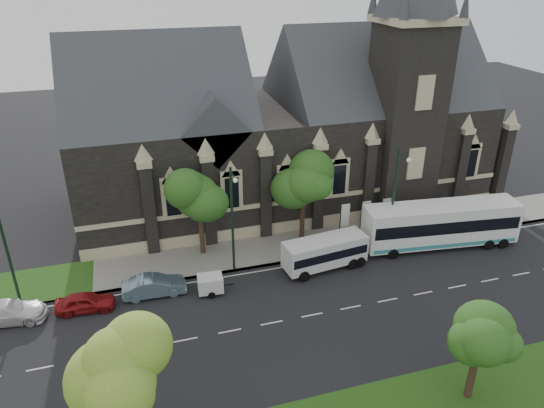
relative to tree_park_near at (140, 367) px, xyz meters
name	(u,v)px	position (x,y,z in m)	size (l,w,h in m)	color
ground	(312,315)	(11.77, 8.77, -6.42)	(160.00, 160.00, 0.00)	black
sidewalk	(273,248)	(11.77, 18.27, -6.34)	(80.00, 5.00, 0.15)	gray
museum	(295,124)	(16.89, 27.55, 1.75)	(40.00, 17.70, 29.90)	black
tree_park_near	(140,367)	(0.00, 0.00, 0.00)	(4.42, 4.42, 8.56)	black
tree_park_east	(482,330)	(17.95, -0.55, -1.80)	(3.40, 3.40, 6.28)	black
tree_walk_right	(305,179)	(14.98, 19.48, -0.60)	(4.08, 4.08, 7.80)	black
tree_walk_left	(201,192)	(5.97, 19.47, -0.68)	(3.91, 3.91, 7.64)	black
street_lamp_near	(395,193)	(21.77, 15.86, -1.30)	(0.36, 1.88, 9.00)	black
street_lamp_mid	(233,215)	(7.77, 15.86, -1.30)	(0.36, 1.88, 9.00)	black
street_lamp_far	(5,246)	(-8.23, 15.86, -1.30)	(0.36, 1.88, 9.00)	black
banner_flag_left	(343,218)	(18.06, 17.77, -4.03)	(0.90, 0.10, 4.00)	black
banner_flag_center	(364,215)	(20.06, 17.77, -4.03)	(0.90, 0.10, 4.00)	black
banner_flag_right	(384,212)	(22.06, 17.77, -4.03)	(0.90, 0.10, 4.00)	black
tour_coach	(441,224)	(25.90, 14.70, -4.27)	(13.79, 4.45, 3.95)	white
shuttle_bus	(325,251)	(14.95, 14.26, -4.87)	(7.10, 3.16, 2.66)	silver
box_trailer	(210,284)	(5.37, 13.53, -5.59)	(2.76, 1.63, 1.45)	silver
sedan	(154,286)	(1.30, 14.52, -5.64)	(1.64, 4.71, 1.55)	slate
car_far_red	(85,302)	(-3.61, 14.03, -5.72)	(1.65, 4.11, 1.40)	maroon
car_far_white	(6,312)	(-8.81, 14.35, -5.65)	(2.15, 5.30, 1.54)	silver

